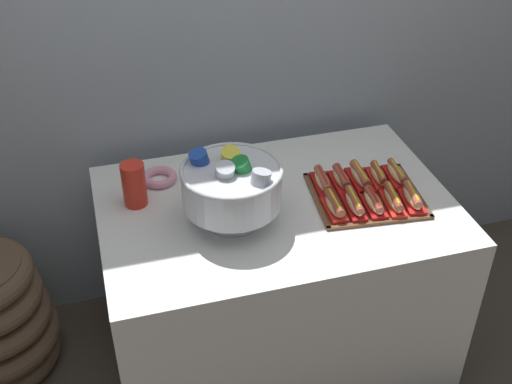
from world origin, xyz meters
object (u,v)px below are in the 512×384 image
(hot_dog_0, at_px, (334,206))
(punch_bowl, at_px, (232,185))
(hot_dog_2, at_px, (373,202))
(serving_tray, at_px, (366,196))
(hot_dog_4, at_px, (412,197))
(hot_dog_7, at_px, (360,177))
(hot_dog_6, at_px, (341,179))
(buffet_table, at_px, (275,278))
(hot_dog_1, at_px, (354,203))
(hot_dog_5, at_px, (323,181))
(cup_stack, at_px, (134,184))
(hot_dog_9, at_px, (397,174))
(hot_dog_3, at_px, (393,200))
(donut, at_px, (159,177))
(hot_dog_8, at_px, (378,176))

(hot_dog_0, distance_m, punch_bowl, 0.39)
(hot_dog_2, height_order, punch_bowl, punch_bowl)
(serving_tray, xyz_separation_m, hot_dog_4, (0.14, -0.10, 0.03))
(hot_dog_7, height_order, punch_bowl, punch_bowl)
(hot_dog_6, relative_size, punch_bowl, 0.45)
(hot_dog_2, relative_size, hot_dog_6, 1.07)
(buffet_table, bearing_deg, hot_dog_1, -26.15)
(hot_dog_5, bearing_deg, hot_dog_1, -71.20)
(serving_tray, height_order, cup_stack, cup_stack)
(serving_tray, xyz_separation_m, hot_dog_0, (-0.16, -0.07, 0.03))
(punch_bowl, bearing_deg, serving_tray, 0.99)
(hot_dog_4, height_order, hot_dog_7, hot_dog_7)
(hot_dog_5, xyz_separation_m, hot_dog_9, (0.30, -0.03, -0.00))
(cup_stack, bearing_deg, hot_dog_6, -7.74)
(hot_dog_5, distance_m, hot_dog_6, 0.08)
(hot_dog_6, bearing_deg, hot_dog_2, -71.20)
(hot_dog_3, height_order, hot_dog_7, hot_dog_7)
(hot_dog_0, bearing_deg, hot_dog_3, -5.65)
(serving_tray, bearing_deg, donut, 156.54)
(buffet_table, height_order, hot_dog_0, hot_dog_0)
(hot_dog_6, height_order, hot_dog_9, hot_dog_6)
(hot_dog_5, bearing_deg, hot_dog_7, -5.65)
(hot_dog_2, height_order, donut, hot_dog_2)
(hot_dog_4, height_order, hot_dog_5, hot_dog_4)
(hot_dog_0, xyz_separation_m, hot_dog_2, (0.15, -0.01, -0.00))
(hot_dog_0, relative_size, hot_dog_6, 0.98)
(buffet_table, bearing_deg, hot_dog_5, 12.65)
(buffet_table, bearing_deg, cup_stack, 164.20)
(hot_dog_4, distance_m, hot_dog_9, 0.17)
(donut, bearing_deg, hot_dog_1, -31.04)
(hot_dog_4, xyz_separation_m, punch_bowl, (-0.67, 0.09, 0.12))
(hot_dog_5, distance_m, hot_dog_8, 0.23)
(serving_tray, bearing_deg, hot_dog_2, -95.65)
(hot_dog_2, bearing_deg, serving_tray, 84.35)
(hot_dog_1, distance_m, hot_dog_5, 0.18)
(hot_dog_9, xyz_separation_m, punch_bowl, (-0.68, -0.08, 0.13))
(hot_dog_3, distance_m, donut, 0.91)
(buffet_table, bearing_deg, hot_dog_7, 4.93)
(hot_dog_0, bearing_deg, punch_bowl, 171.03)
(hot_dog_4, xyz_separation_m, cup_stack, (-0.99, 0.29, 0.05))
(buffet_table, bearing_deg, serving_tray, -8.68)
(hot_dog_8, distance_m, hot_dog_9, 0.08)
(hot_dog_7, distance_m, donut, 0.79)
(hot_dog_1, xyz_separation_m, punch_bowl, (-0.44, 0.07, 0.12))
(buffet_table, bearing_deg, hot_dog_6, 7.77)
(hot_dog_3, bearing_deg, hot_dog_0, 174.35)
(hot_dog_5, bearing_deg, hot_dog_6, -5.65)
(hot_dog_2, relative_size, hot_dog_7, 0.94)
(hot_dog_4, bearing_deg, hot_dog_9, 84.35)
(serving_tray, bearing_deg, cup_stack, 167.01)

